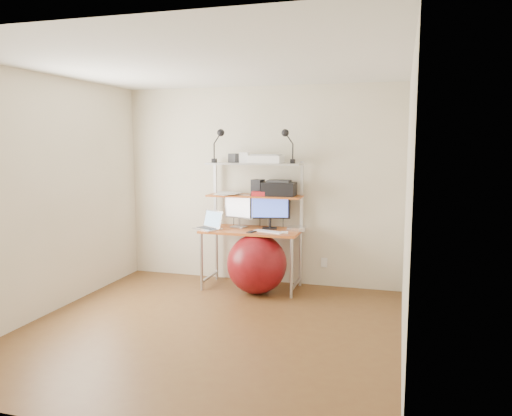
{
  "coord_description": "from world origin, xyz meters",
  "views": [
    {
      "loc": [
        1.74,
        -4.33,
        1.81
      ],
      "look_at": [
        0.14,
        1.15,
        1.05
      ],
      "focal_mm": 35.0,
      "sensor_mm": 36.0,
      "label": 1
    }
  ],
  "objects_px": {
    "monitor_black": "(270,209)",
    "exercise_ball": "(257,264)",
    "monitor_silver": "(239,209)",
    "laptop": "(210,225)",
    "printer": "(279,188)"
  },
  "relations": [
    {
      "from": "monitor_black",
      "to": "printer",
      "type": "bearing_deg",
      "value": 0.67
    },
    {
      "from": "exercise_ball",
      "to": "monitor_silver",
      "type": "bearing_deg",
      "value": 137.1
    },
    {
      "from": "monitor_silver",
      "to": "printer",
      "type": "height_order",
      "value": "printer"
    },
    {
      "from": "monitor_black",
      "to": "exercise_ball",
      "type": "height_order",
      "value": "monitor_black"
    },
    {
      "from": "exercise_ball",
      "to": "laptop",
      "type": "bearing_deg",
      "value": 173.38
    },
    {
      "from": "monitor_silver",
      "to": "laptop",
      "type": "distance_m",
      "value": 0.42
    },
    {
      "from": "monitor_silver",
      "to": "monitor_black",
      "type": "relative_size",
      "value": 0.9
    },
    {
      "from": "printer",
      "to": "monitor_silver",
      "type": "bearing_deg",
      "value": -177.42
    },
    {
      "from": "laptop",
      "to": "printer",
      "type": "distance_m",
      "value": 0.96
    },
    {
      "from": "monitor_black",
      "to": "exercise_ball",
      "type": "distance_m",
      "value": 0.71
    },
    {
      "from": "monitor_black",
      "to": "exercise_ball",
      "type": "relative_size",
      "value": 0.69
    },
    {
      "from": "monitor_silver",
      "to": "printer",
      "type": "xyz_separation_m",
      "value": [
        0.51,
        0.04,
        0.26
      ]
    },
    {
      "from": "exercise_ball",
      "to": "monitor_black",
      "type": "bearing_deg",
      "value": 75.14
    },
    {
      "from": "monitor_silver",
      "to": "monitor_black",
      "type": "xyz_separation_m",
      "value": [
        0.4,
        0.01,
        0.01
      ]
    },
    {
      "from": "laptop",
      "to": "printer",
      "type": "height_order",
      "value": "printer"
    }
  ]
}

